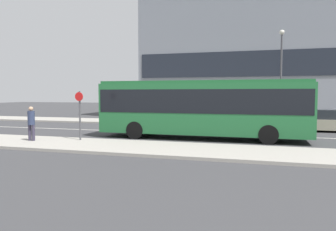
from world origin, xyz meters
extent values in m
plane|color=#3A3A3D|center=(0.00, 0.00, 0.00)|extent=(120.00, 120.00, 0.00)
cube|color=#A39E93|center=(0.00, -6.25, 0.07)|extent=(44.00, 3.50, 0.13)
cube|color=#A39E93|center=(0.00, 6.25, 0.07)|extent=(44.00, 3.50, 0.13)
cube|color=silver|center=(0.00, 0.00, 0.00)|extent=(41.80, 0.16, 0.01)
cube|color=gray|center=(5.76, 12.80, 9.16)|extent=(19.20, 6.61, 18.33)
cube|color=#1E232D|center=(5.76, 9.47, 5.04)|extent=(18.44, 0.08, 2.20)
cube|color=#236B38|center=(4.46, -2.16, 1.67)|extent=(11.22, 2.41, 2.71)
cube|color=black|center=(4.46, -2.16, 2.07)|extent=(11.00, 2.44, 1.25)
cube|color=#236B38|center=(4.46, -2.16, 3.09)|extent=(11.05, 2.22, 0.14)
cube|color=black|center=(-1.17, -2.16, 1.91)|extent=(0.05, 2.12, 1.62)
cube|color=yellow|center=(-1.17, -2.16, 2.81)|extent=(0.04, 1.69, 0.32)
cylinder|color=black|center=(0.98, -3.25, 0.48)|extent=(0.96, 0.28, 0.96)
cylinder|color=black|center=(0.98, -1.06, 0.48)|extent=(0.96, 0.28, 0.96)
cylinder|color=black|center=(7.94, -3.25, 0.48)|extent=(0.96, 0.28, 0.96)
cylinder|color=black|center=(7.94, -1.06, 0.48)|extent=(0.96, 0.28, 0.96)
cube|color=#A39E84|center=(11.46, 3.53, 0.49)|extent=(4.55, 1.81, 0.68)
cube|color=#21262B|center=(11.33, 3.53, 1.13)|extent=(2.50, 1.60, 0.61)
cylinder|color=black|center=(10.05, 2.71, 0.30)|extent=(0.60, 0.18, 0.60)
cylinder|color=black|center=(10.05, 4.35, 0.30)|extent=(0.60, 0.18, 0.60)
cylinder|color=#383347|center=(-3.47, -6.18, 0.53)|extent=(0.15, 0.15, 0.79)
cylinder|color=#383347|center=(-3.27, -6.16, 0.53)|extent=(0.15, 0.15, 0.79)
cylinder|color=#2D3856|center=(-3.37, -6.17, 1.27)|extent=(0.34, 0.34, 0.69)
sphere|color=tan|center=(-3.37, -6.17, 1.72)|extent=(0.22, 0.22, 0.22)
cylinder|color=#4C4C51|center=(-1.19, -5.25, 1.36)|extent=(0.09, 0.09, 2.46)
cylinder|color=red|center=(-1.19, -5.31, 2.32)|extent=(0.44, 0.03, 0.44)
cylinder|color=#4C4C51|center=(8.84, 5.45, 3.44)|extent=(0.14, 0.14, 6.63)
sphere|color=silver|center=(8.84, 5.45, 6.87)|extent=(0.36, 0.36, 0.36)
camera|label=1|loc=(7.71, -19.76, 2.48)|focal=35.00mm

